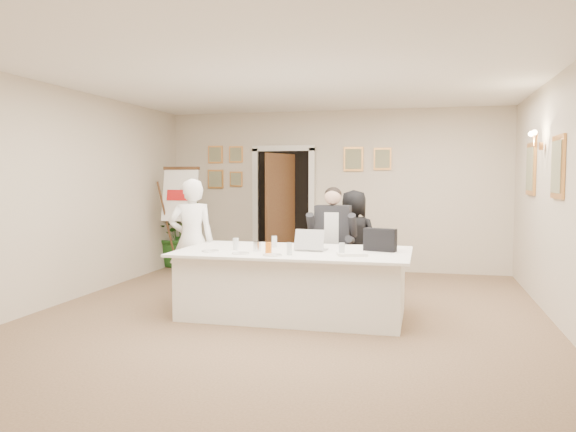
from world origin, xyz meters
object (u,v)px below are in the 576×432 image
at_px(conference_table, 294,282).
at_px(potted_palm, 180,233).
at_px(seated_man, 332,241).
at_px(steel_jug, 257,246).
at_px(flip_chart, 183,226).
at_px(oj_glass, 268,248).
at_px(standing_woman, 354,240).
at_px(laptop_bag, 380,240).
at_px(laptop, 311,238).
at_px(paper_stack, 352,254).
at_px(standing_man, 191,240).

distance_m(conference_table, potted_palm, 4.23).
relative_size(seated_man, steel_jug, 13.84).
relative_size(conference_table, flip_chart, 1.53).
bearing_deg(flip_chart, seated_man, -23.70).
distance_m(potted_palm, oj_glass, 4.36).
bearing_deg(steel_jug, oj_glass, -44.80).
xyz_separation_m(standing_woman, laptop_bag, (0.49, -1.53, 0.18)).
distance_m(laptop, oj_glass, 0.59).
bearing_deg(flip_chart, paper_stack, -39.29).
xyz_separation_m(laptop, oj_glass, (-0.41, -0.42, -0.07)).
height_order(conference_table, laptop, laptop).
bearing_deg(oj_glass, laptop, 45.85).
xyz_separation_m(standing_man, potted_palm, (-1.40, 2.70, -0.20)).
relative_size(laptop_bag, oj_glass, 2.93).
distance_m(standing_woman, laptop, 1.66).
height_order(flip_chart, laptop_bag, flip_chart).
relative_size(standing_man, potted_palm, 1.34).
xyz_separation_m(conference_table, oj_glass, (-0.21, -0.36, 0.45)).
height_order(standing_man, paper_stack, standing_man).
relative_size(standing_man, standing_woman, 1.11).
distance_m(potted_palm, laptop, 4.32).
height_order(seated_man, steel_jug, seated_man).
height_order(laptop_bag, oj_glass, laptop_bag).
bearing_deg(potted_palm, oj_glass, -52.41).
xyz_separation_m(standing_man, oj_glass, (1.26, -0.75, 0.03)).
relative_size(standing_woman, steel_jug, 13.21).
height_order(standing_woman, potted_palm, standing_woman).
bearing_deg(conference_table, standing_man, 165.00).
xyz_separation_m(standing_man, steel_jug, (1.07, -0.56, 0.02)).
bearing_deg(standing_man, laptop, 140.26).
bearing_deg(conference_table, paper_stack, -21.22).
relative_size(laptop, oj_glass, 2.83).
height_order(standing_woman, steel_jug, standing_woman).
height_order(standing_man, potted_palm, standing_man).
distance_m(paper_stack, oj_glass, 0.94).
distance_m(flip_chart, laptop, 3.50).
relative_size(flip_chart, potted_palm, 1.46).
relative_size(conference_table, seated_man, 1.78).
bearing_deg(oj_glass, seated_man, 71.78).
relative_size(laptop, paper_stack, 1.15).
bearing_deg(laptop, standing_woman, 85.09).
bearing_deg(potted_palm, paper_stack, -43.21).
relative_size(conference_table, potted_palm, 2.24).
bearing_deg(potted_palm, standing_woman, -22.74).
relative_size(potted_palm, paper_stack, 3.78).
xyz_separation_m(standing_woman, steel_jug, (-0.91, -1.85, 0.10)).
relative_size(standing_woman, oj_glass, 11.18).
relative_size(standing_woman, paper_stack, 4.54).
distance_m(standing_woman, potted_palm, 3.66).
bearing_deg(conference_table, flip_chart, 136.65).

